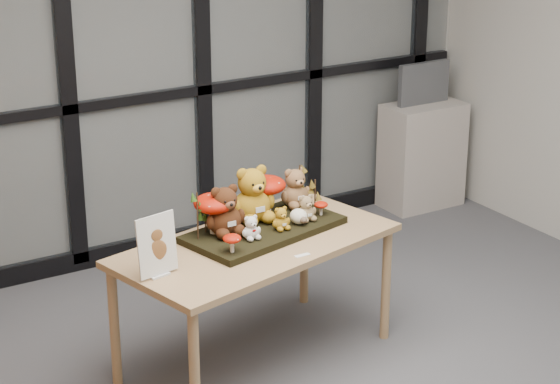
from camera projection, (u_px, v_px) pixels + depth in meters
room_shell at (379, 82)px, 4.08m from camera, size 5.00×5.00×5.00m
glass_partition at (135, 40)px, 6.15m from camera, size 4.90×0.06×2.78m
display_table at (256, 254)px, 5.13m from camera, size 1.56×1.02×0.67m
diorama_tray at (264, 230)px, 5.21m from camera, size 0.90×0.59×0.04m
bear_pooh_yellow at (252, 191)px, 5.22m from camera, size 0.29×0.28×0.33m
bear_brown_medium at (225, 207)px, 5.06m from camera, size 0.25×0.24×0.28m
bear_tan_back at (295, 185)px, 5.44m from camera, size 0.21×0.20×0.24m
bear_small_yellow at (281, 217)px, 5.14m from camera, size 0.12×0.11×0.13m
bear_white_bow at (251, 226)px, 5.03m from camera, size 0.12×0.12×0.14m
bear_beige_small at (306, 206)px, 5.26m from camera, size 0.14×0.13×0.15m
plush_cream_hedgehog at (299, 216)px, 5.22m from camera, size 0.08×0.07×0.09m
mushroom_back_left at (214, 212)px, 5.08m from camera, size 0.21×0.21×0.23m
mushroom_back_right at (267, 193)px, 5.34m from camera, size 0.20×0.20×0.23m
mushroom_front_left at (232, 242)px, 4.88m from camera, size 0.09×0.09×0.10m
mushroom_front_right at (321, 208)px, 5.34m from camera, size 0.07×0.07×0.08m
sprig_green_far_left at (198, 216)px, 5.00m from camera, size 0.05×0.05×0.25m
sprig_green_mid_left at (205, 214)px, 5.10m from camera, size 0.05×0.05×0.20m
sprig_dry_far_right at (300, 185)px, 5.45m from camera, size 0.05×0.05×0.23m
sprig_dry_mid_right at (315, 195)px, 5.39m from camera, size 0.05×0.05×0.17m
sprig_green_centre at (231, 205)px, 5.22m from camera, size 0.05×0.05×0.19m
sign_holder at (157, 248)px, 4.67m from camera, size 0.21×0.08×0.30m
label_card at (302, 255)px, 4.94m from camera, size 0.08×0.03×0.00m
cabinet at (422, 155)px, 7.37m from camera, size 0.57×0.34×0.77m
monitor at (424, 83)px, 7.20m from camera, size 0.42×0.04×0.30m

